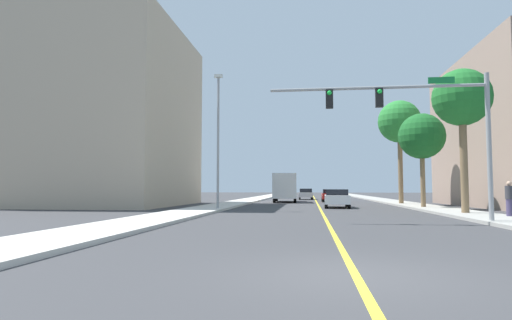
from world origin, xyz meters
name	(u,v)px	position (x,y,z in m)	size (l,w,h in m)	color
ground	(316,201)	(0.00, 42.00, 0.00)	(192.00, 192.00, 0.00)	#38383A
sidewalk_left	(249,200)	(-7.83, 42.00, 0.07)	(2.89, 168.00, 0.15)	beige
sidewalk_right	(386,201)	(7.83, 42.00, 0.07)	(2.89, 168.00, 0.15)	#9E9B93
lane_marking_center	(316,201)	(0.00, 42.00, 0.00)	(0.16, 144.00, 0.01)	yellow
building_left_near	(94,118)	(-19.67, 27.73, 7.66)	(15.66, 15.38, 15.32)	tan
traffic_signal_mast	(419,114)	(3.95, 11.36, 4.69)	(9.36, 0.36, 6.27)	gray
street_lamp	(218,134)	(-6.88, 20.56, 5.14)	(0.56, 0.28, 9.12)	gray
palm_near	(462,99)	(7.73, 17.12, 6.45)	(3.18, 3.18, 8.00)	brown
palm_mid	(422,137)	(7.38, 24.42, 5.23)	(3.31, 3.31, 6.78)	brown
palm_far	(399,122)	(7.35, 31.73, 7.40)	(3.79, 3.79, 9.23)	brown
car_red	(330,195)	(1.49, 39.78, 0.72)	(1.81, 4.24, 1.37)	red
car_white	(337,198)	(1.33, 25.70, 0.74)	(2.01, 4.65, 1.40)	white
car_silver	(306,194)	(-1.22, 48.82, 0.75)	(1.90, 4.17, 1.43)	#BCBCC1
delivery_truck	(285,187)	(-3.33, 38.04, 1.60)	(2.66, 7.89, 2.99)	silver
pedestrian	(510,199)	(8.85, 14.43, 0.99)	(0.38, 0.38, 1.69)	#3F3859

